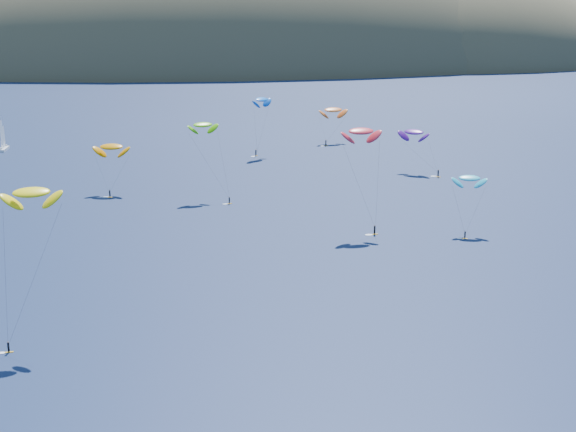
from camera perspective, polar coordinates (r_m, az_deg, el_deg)
The scene contains 10 objects.
island at distance 641.09m, azimuth -2.89°, elevation 10.02°, with size 730.00×300.00×210.00m.
sailboat at distance 290.77m, azimuth -19.58°, elevation 4.61°, with size 9.43×8.18×11.79m.
kitesurfer_1 at distance 220.81m, azimuth -12.45°, elevation 4.83°, with size 10.28×11.19×14.76m.
kitesurfer_2 at distance 129.08m, azimuth -17.79°, elevation 1.60°, with size 9.09×11.31×24.96m.
kitesurfer_3 at distance 211.96m, azimuth -6.07°, elevation 6.46°, with size 10.64×14.62×20.84m.
kitesurfer_4 at distance 266.30m, azimuth -1.89°, elevation 8.28°, with size 8.89×9.52×20.45m.
kitesurfer_5 at distance 184.17m, azimuth 12.78°, elevation 2.64°, with size 8.08×10.05×14.01m.
kitesurfer_6 at distance 243.76m, azimuth 8.94°, elevation 5.92°, with size 10.54×15.37×14.39m.
kitesurfer_9 at distance 181.47m, azimuth 5.22°, elevation 6.01°, with size 9.53×10.75×24.57m.
kitesurfer_11 at distance 289.61m, azimuth 3.23°, elevation 7.55°, with size 10.84×11.96×14.27m.
Camera 1 is at (-26.42, -72.23, 52.24)m, focal length 50.00 mm.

